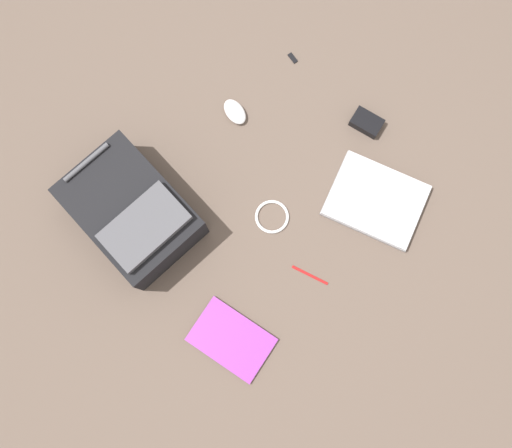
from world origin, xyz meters
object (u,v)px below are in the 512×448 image
at_px(backpack, 132,212).
at_px(usb_stick, 293,58).
at_px(laptop, 376,200).
at_px(book_manual, 231,339).
at_px(pen_black, 310,275).
at_px(cable_coil, 272,217).
at_px(power_brick, 367,123).
at_px(computer_mouse, 235,112).

bearing_deg(backpack, usb_stick, 3.94).
distance_m(laptop, book_manual, 0.72).
xyz_separation_m(pen_black, usb_stick, (0.54, 0.64, -0.00)).
bearing_deg(cable_coil, pen_black, -101.32).
bearing_deg(usb_stick, power_brick, -88.41).
height_order(book_manual, usb_stick, book_manual).
relative_size(pen_black, usb_stick, 3.12).
bearing_deg(computer_mouse, laptop, -67.32).
bearing_deg(pen_black, usb_stick, 49.78).
bearing_deg(computer_mouse, backpack, -165.00).
distance_m(laptop, pen_black, 0.36).
height_order(cable_coil, power_brick, power_brick).
bearing_deg(book_manual, pen_black, -4.72).
xyz_separation_m(laptop, cable_coil, (-0.31, 0.22, -0.01)).
xyz_separation_m(backpack, pen_black, (0.30, -0.58, -0.09)).
xyz_separation_m(book_manual, pen_black, (0.35, -0.03, -0.00)).
distance_m(cable_coil, pen_black, 0.25).
distance_m(computer_mouse, usb_stick, 0.31).
distance_m(book_manual, cable_coil, 0.46).
bearing_deg(usb_stick, laptop, -106.22).
height_order(book_manual, pen_black, book_manual).
bearing_deg(backpack, pen_black, -62.32).
bearing_deg(laptop, usb_stick, 73.78).
xyz_separation_m(laptop, usb_stick, (0.18, 0.61, -0.01)).
bearing_deg(power_brick, laptop, -129.26).
bearing_deg(cable_coil, backpack, 136.51).
relative_size(backpack, book_manual, 1.47).
bearing_deg(power_brick, cable_coil, -178.58).
height_order(book_manual, power_brick, power_brick).
xyz_separation_m(laptop, computer_mouse, (-0.14, 0.60, 0.00)).
relative_size(book_manual, usb_stick, 6.82).
bearing_deg(pen_black, cable_coil, 78.68).
bearing_deg(book_manual, usb_stick, 34.23).
relative_size(computer_mouse, pen_black, 0.79).
bearing_deg(computer_mouse, usb_stick, 11.80).
relative_size(power_brick, usb_stick, 2.52).
height_order(computer_mouse, usb_stick, computer_mouse).
relative_size(backpack, power_brick, 3.98).
bearing_deg(power_brick, backpack, 159.31).
relative_size(book_manual, cable_coil, 2.45).
bearing_deg(backpack, computer_mouse, 5.13).
relative_size(computer_mouse, power_brick, 0.98).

